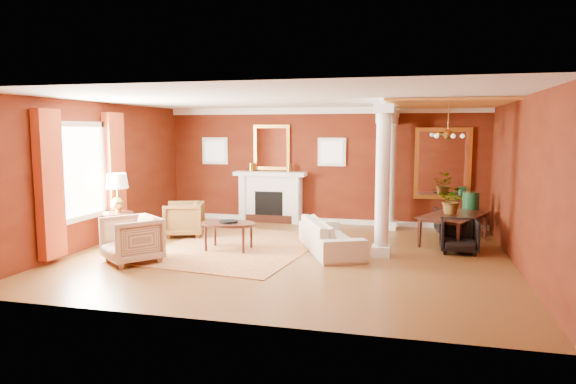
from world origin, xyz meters
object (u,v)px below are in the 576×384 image
(armchair_leopard, at_px, (184,217))
(coffee_table, at_px, (229,225))
(sofa, at_px, (331,230))
(armchair_stripe, at_px, (132,237))
(side_table, at_px, (118,198))
(dining_table, at_px, (455,221))

(armchair_leopard, relative_size, coffee_table, 0.77)
(sofa, relative_size, armchair_stripe, 2.36)
(armchair_leopard, xyz_separation_m, coffee_table, (1.44, -1.04, 0.08))
(armchair_stripe, height_order, side_table, side_table)
(armchair_stripe, xyz_separation_m, side_table, (-0.93, 1.08, 0.54))
(armchair_leopard, height_order, side_table, side_table)
(side_table, bearing_deg, coffee_table, 5.42)
(armchair_stripe, distance_m, dining_table, 6.41)
(sofa, relative_size, side_table, 1.44)
(side_table, relative_size, dining_table, 0.85)
(sofa, bearing_deg, armchair_stripe, 92.69)
(coffee_table, bearing_deg, armchair_leopard, 144.19)
(coffee_table, relative_size, side_table, 0.74)
(sofa, xyz_separation_m, side_table, (-4.22, -0.58, 0.58))
(armchair_leopard, bearing_deg, sofa, 61.36)
(sofa, height_order, dining_table, dining_table)
(armchair_stripe, relative_size, dining_table, 0.52)
(coffee_table, bearing_deg, side_table, -174.58)
(coffee_table, xyz_separation_m, side_table, (-2.27, -0.22, 0.49))
(dining_table, bearing_deg, side_table, 130.81)
(armchair_stripe, bearing_deg, sofa, 65.41)
(armchair_stripe, xyz_separation_m, coffee_table, (1.34, 1.29, 0.05))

